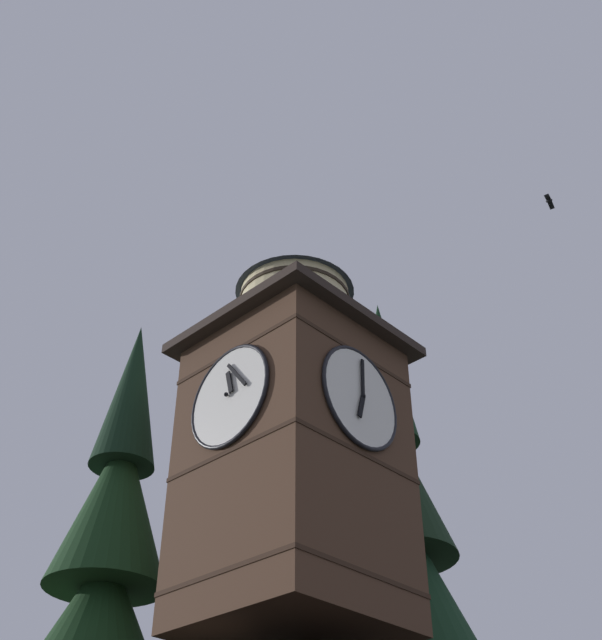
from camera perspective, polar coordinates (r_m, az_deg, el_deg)
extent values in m
cube|color=#4C3323|center=(19.04, -0.52, -11.07)|extent=(4.05, 4.05, 6.92)
cube|color=#352318|center=(18.07, -0.56, -18.63)|extent=(4.09, 4.09, 0.10)
cube|color=#352318|center=(19.03, -0.52, -11.16)|extent=(4.09, 4.09, 0.10)
cube|color=#352318|center=(20.27, -0.48, -4.52)|extent=(4.09, 4.09, 0.10)
cylinder|color=white|center=(18.47, 4.10, -5.41)|extent=(2.43, 0.10, 2.43)
torus|color=black|center=(18.45, 4.16, -5.38)|extent=(2.53, 0.10, 2.53)
cube|color=black|center=(18.21, 4.21, -5.99)|extent=(0.28, 0.04, 0.62)
cube|color=black|center=(18.69, 4.31, -4.01)|extent=(0.12, 0.04, 1.00)
sphere|color=black|center=(18.41, 4.36, -5.28)|extent=(0.10, 0.10, 0.10)
cylinder|color=white|center=(18.43, -4.97, -5.30)|extent=(0.10, 2.43, 2.43)
torus|color=black|center=(18.42, -5.02, -5.27)|extent=(0.10, 2.53, 2.53)
cube|color=black|center=(18.48, -4.99, -4.32)|extent=(0.04, 0.27, 0.62)
cube|color=black|center=(18.39, -4.49, -3.80)|extent=(0.04, 0.68, 0.83)
sphere|color=black|center=(18.37, -5.22, -5.17)|extent=(0.10, 0.10, 0.10)
cube|color=#2D231E|center=(20.84, -0.46, -2.12)|extent=(4.75, 4.75, 0.25)
cylinder|color=beige|center=(21.40, -0.45, 0.04)|extent=(2.88, 2.88, 1.71)
cylinder|color=#2D2319|center=(21.07, -0.46, -1.21)|extent=(2.94, 2.94, 0.10)
cylinder|color=#2D2319|center=(21.40, -0.45, 0.04)|extent=(2.94, 2.94, 0.10)
cylinder|color=#2D2319|center=(21.75, -0.44, 1.24)|extent=(2.94, 2.94, 0.10)
cone|color=#2D3847|center=(22.25, -0.43, 2.88)|extent=(3.18, 3.18, 1.04)
sphere|color=#424C5B|center=(22.65, -0.43, 4.10)|extent=(0.16, 0.16, 0.16)
cone|color=black|center=(20.47, -13.96, -20.43)|extent=(4.11, 4.11, 4.22)
cone|color=#163318|center=(21.52, -12.72, -12.31)|extent=(2.91, 2.91, 4.30)
cone|color=black|center=(22.99, -11.66, -4.98)|extent=(1.70, 1.70, 4.46)
cone|color=#15321C|center=(24.85, 6.69, -17.90)|extent=(5.37, 5.37, 5.98)
cone|color=black|center=(26.04, 6.19, -11.17)|extent=(3.74, 3.74, 4.86)
cone|color=black|center=(28.06, 5.64, -3.48)|extent=(2.12, 2.12, 5.60)
ellipsoid|color=black|center=(25.33, 16.85, 7.93)|extent=(0.15, 0.21, 0.11)
cube|color=black|center=(25.21, 16.74, 8.17)|extent=(0.35, 0.21, 0.11)
cube|color=black|center=(25.45, 16.95, 7.70)|extent=(0.35, 0.21, 0.11)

